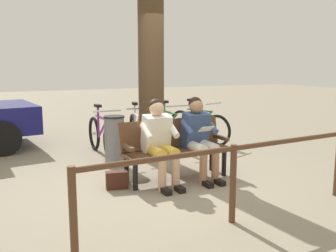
{
  "coord_description": "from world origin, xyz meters",
  "views": [
    {
      "loc": [
        2.12,
        4.62,
        1.68
      ],
      "look_at": [
        -0.27,
        -0.39,
        0.75
      ],
      "focal_mm": 39.78,
      "sensor_mm": 36.0,
      "label": 1
    }
  ],
  "objects": [
    {
      "name": "person_reading",
      "position": [
        -0.59,
        -0.02,
        0.66
      ],
      "size": [
        0.5,
        0.77,
        1.2
      ],
      "rotation": [
        0.0,
        0.0,
        0.02
      ],
      "color": "#334772",
      "rests_on": "ground"
    },
    {
      "name": "ground_plane",
      "position": [
        0.0,
        0.0,
        0.0
      ],
      "size": [
        40.0,
        40.0,
        0.0
      ],
      "primitive_type": "plane",
      "color": "gray"
    },
    {
      "name": "bicycle_red",
      "position": [
        -1.11,
        -2.15,
        0.36
      ],
      "size": [
        0.48,
        1.68,
        0.94
      ],
      "rotation": [
        0.0,
        0.0,
        1.58
      ],
      "color": "black",
      "rests_on": "ground"
    },
    {
      "name": "bicycle_orange",
      "position": [
        -1.85,
        -2.21,
        0.36
      ],
      "size": [
        0.69,
        1.6,
        0.94
      ],
      "rotation": [
        0.0,
        0.0,
        1.92
      ],
      "color": "black",
      "rests_on": "ground"
    },
    {
      "name": "tree_trunk",
      "position": [
        -0.42,
        -1.41,
        1.64
      ],
      "size": [
        0.45,
        0.45,
        3.27
      ],
      "primitive_type": "cylinder",
      "color": "#4C3823",
      "rests_on": "ground"
    },
    {
      "name": "railing_fence",
      "position": [
        -0.12,
        1.5,
        0.6
      ],
      "size": [
        3.45,
        0.29,
        0.85
      ],
      "rotation": [
        0.0,
        0.0,
        0.06
      ],
      "color": "#51331E",
      "rests_on": "ground"
    },
    {
      "name": "bicycle_blue",
      "position": [
        -0.38,
        -2.06,
        0.36
      ],
      "size": [
        0.52,
        1.66,
        0.94
      ],
      "rotation": [
        0.0,
        0.0,
        1.36
      ],
      "color": "black",
      "rests_on": "ground"
    },
    {
      "name": "handbag",
      "position": [
        0.65,
        -0.07,
        0.12
      ],
      "size": [
        0.32,
        0.2,
        0.24
      ],
      "primitive_type": "cube",
      "rotation": [
        0.0,
        0.0,
        -0.2
      ],
      "color": "#3F1E14",
      "rests_on": "ground"
    },
    {
      "name": "bicycle_black",
      "position": [
        0.34,
        -1.98,
        0.36
      ],
      "size": [
        0.48,
        1.68,
        0.94
      ],
      "rotation": [
        0.0,
        0.0,
        1.59
      ],
      "color": "black",
      "rests_on": "ground"
    },
    {
      "name": "person_companion",
      "position": [
        0.05,
        -0.0,
        0.66
      ],
      "size": [
        0.5,
        0.77,
        1.2
      ],
      "rotation": [
        0.0,
        0.0,
        0.02
      ],
      "color": "white",
      "rests_on": "ground"
    },
    {
      "name": "litter_bin",
      "position": [
        0.33,
        -1.2,
        0.42
      ],
      "size": [
        0.34,
        0.34,
        0.84
      ],
      "color": "slate",
      "rests_on": "ground"
    },
    {
      "name": "bench",
      "position": [
        -0.26,
        -0.17,
        0.51
      ],
      "size": [
        1.61,
        0.52,
        0.87
      ],
      "rotation": [
        0.0,
        0.0,
        0.02
      ],
      "color": "#51331E",
      "rests_on": "ground"
    }
  ]
}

